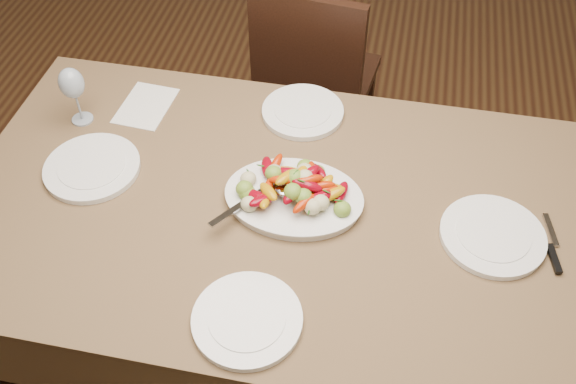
% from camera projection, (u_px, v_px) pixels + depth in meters
% --- Properties ---
extents(dining_table, '(1.84, 1.04, 0.76)m').
position_uv_depth(dining_table, '(288.00, 285.00, 2.04)').
color(dining_table, brown).
rests_on(dining_table, ground).
extents(chair_far, '(0.47, 0.47, 0.95)m').
position_uv_depth(chair_far, '(319.00, 78.00, 2.60)').
color(chair_far, black).
rests_on(chair_far, ground).
extents(serving_platter, '(0.37, 0.27, 0.02)m').
position_uv_depth(serving_platter, '(294.00, 199.00, 1.76)').
color(serving_platter, white).
rests_on(serving_platter, dining_table).
extents(roasted_vegetables, '(0.30, 0.21, 0.09)m').
position_uv_depth(roasted_vegetables, '(294.00, 185.00, 1.72)').
color(roasted_vegetables, '#6F020E').
rests_on(roasted_vegetables, serving_platter).
extents(serving_spoon, '(0.27, 0.20, 0.03)m').
position_uv_depth(serving_spoon, '(268.00, 197.00, 1.72)').
color(serving_spoon, '#9EA0A8').
rests_on(serving_spoon, serving_platter).
extents(plate_left, '(0.28, 0.28, 0.02)m').
position_uv_depth(plate_left, '(92.00, 168.00, 1.85)').
color(plate_left, white).
rests_on(plate_left, dining_table).
extents(plate_right, '(0.28, 0.28, 0.02)m').
position_uv_depth(plate_right, '(492.00, 236.00, 1.68)').
color(plate_right, white).
rests_on(plate_right, dining_table).
extents(plate_far, '(0.26, 0.26, 0.02)m').
position_uv_depth(plate_far, '(303.00, 112.00, 2.01)').
color(plate_far, white).
rests_on(plate_far, dining_table).
extents(plate_near, '(0.26, 0.26, 0.02)m').
position_uv_depth(plate_near, '(247.00, 320.00, 1.51)').
color(plate_near, white).
rests_on(plate_near, dining_table).
extents(wine_glass, '(0.08, 0.08, 0.20)m').
position_uv_depth(wine_glass, '(75.00, 94.00, 1.93)').
color(wine_glass, '#8C99A5').
rests_on(wine_glass, dining_table).
extents(menu_card, '(0.16, 0.22, 0.00)m').
position_uv_depth(menu_card, '(146.00, 106.00, 2.04)').
color(menu_card, silver).
rests_on(menu_card, dining_table).
extents(table_knife, '(0.06, 0.20, 0.01)m').
position_uv_depth(table_knife, '(552.00, 246.00, 1.66)').
color(table_knife, '#9EA0A8').
rests_on(table_knife, dining_table).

